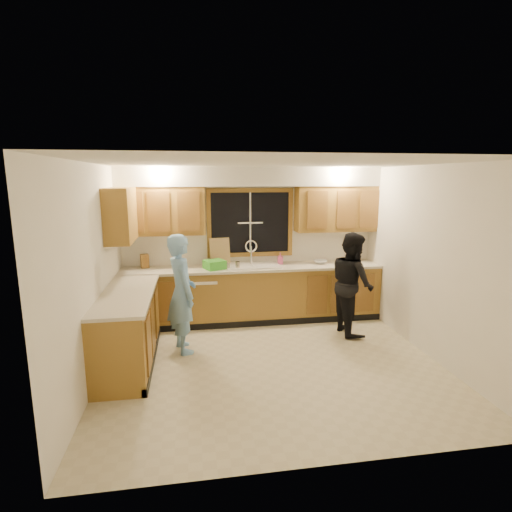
{
  "coord_description": "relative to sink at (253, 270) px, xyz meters",
  "views": [
    {
      "loc": [
        -0.96,
        -4.66,
        2.32
      ],
      "look_at": [
        -0.1,
        0.65,
        1.28
      ],
      "focal_mm": 28.0,
      "sensor_mm": 36.0,
      "label": 1
    }
  ],
  "objects": [
    {
      "name": "floor",
      "position": [
        0.0,
        -1.6,
        -0.86
      ],
      "size": [
        4.2,
        4.2,
        0.0
      ],
      "primitive_type": "plane",
      "color": "beige",
      "rests_on": "ground"
    },
    {
      "name": "ceiling",
      "position": [
        0.0,
        -1.6,
        1.64
      ],
      "size": [
        4.2,
        4.2,
        0.0
      ],
      "primitive_type": "plane",
      "rotation": [
        3.14,
        0.0,
        0.0
      ],
      "color": "white"
    },
    {
      "name": "wall_back",
      "position": [
        0.0,
        0.3,
        0.39
      ],
      "size": [
        4.2,
        0.0,
        4.2
      ],
      "primitive_type": "plane",
      "rotation": [
        1.57,
        0.0,
        0.0
      ],
      "color": "white",
      "rests_on": "ground"
    },
    {
      "name": "wall_left",
      "position": [
        -2.1,
        -1.6,
        0.39
      ],
      "size": [
        0.0,
        3.8,
        3.8
      ],
      "primitive_type": "plane",
      "rotation": [
        1.57,
        0.0,
        1.57
      ],
      "color": "white",
      "rests_on": "ground"
    },
    {
      "name": "wall_right",
      "position": [
        2.1,
        -1.6,
        0.39
      ],
      "size": [
        0.0,
        3.8,
        3.8
      ],
      "primitive_type": "plane",
      "rotation": [
        1.57,
        0.0,
        -1.57
      ],
      "color": "white",
      "rests_on": "ground"
    },
    {
      "name": "base_cabinets_back",
      "position": [
        0.0,
        -0.0,
        -0.42
      ],
      "size": [
        4.2,
        0.6,
        0.88
      ],
      "primitive_type": "cube",
      "color": "olive",
      "rests_on": "ground"
    },
    {
      "name": "base_cabinets_left",
      "position": [
        -1.8,
        -1.25,
        -0.42
      ],
      "size": [
        0.6,
        1.9,
        0.88
      ],
      "primitive_type": "cube",
      "color": "olive",
      "rests_on": "ground"
    },
    {
      "name": "countertop_back",
      "position": [
        0.0,
        -0.02,
        0.04
      ],
      "size": [
        4.2,
        0.63,
        0.04
      ],
      "primitive_type": "cube",
      "color": "beige",
      "rests_on": "base_cabinets_back"
    },
    {
      "name": "countertop_left",
      "position": [
        -1.79,
        -1.25,
        0.04
      ],
      "size": [
        0.63,
        1.9,
        0.04
      ],
      "primitive_type": "cube",
      "color": "beige",
      "rests_on": "base_cabinets_left"
    },
    {
      "name": "upper_cabinets_left",
      "position": [
        -1.43,
        0.13,
        0.96
      ],
      "size": [
        1.35,
        0.33,
        0.75
      ],
      "primitive_type": "cube",
      "color": "olive",
      "rests_on": "wall_back"
    },
    {
      "name": "upper_cabinets_right",
      "position": [
        1.43,
        0.13,
        0.96
      ],
      "size": [
        1.35,
        0.33,
        0.75
      ],
      "primitive_type": "cube",
      "color": "olive",
      "rests_on": "wall_back"
    },
    {
      "name": "upper_cabinets_return",
      "position": [
        -1.94,
        -0.48,
        0.96
      ],
      "size": [
        0.33,
        0.9,
        0.75
      ],
      "primitive_type": "cube",
      "color": "olive",
      "rests_on": "wall_left"
    },
    {
      "name": "soffit",
      "position": [
        0.0,
        0.12,
        1.49
      ],
      "size": [
        4.2,
        0.35,
        0.3
      ],
      "primitive_type": "cube",
      "color": "beige",
      "rests_on": "wall_back"
    },
    {
      "name": "window_frame",
      "position": [
        0.0,
        0.29,
        0.74
      ],
      "size": [
        1.44,
        0.03,
        1.14
      ],
      "color": "black",
      "rests_on": "wall_back"
    },
    {
      "name": "sink",
      "position": [
        0.0,
        0.0,
        0.0
      ],
      "size": [
        0.86,
        0.52,
        0.57
      ],
      "color": "white",
      "rests_on": "countertop_back"
    },
    {
      "name": "dishwasher",
      "position": [
        -0.85,
        -0.01,
        -0.45
      ],
      "size": [
        0.6,
        0.56,
        0.82
      ],
      "primitive_type": "cube",
      "color": "silver",
      "rests_on": "floor"
    },
    {
      "name": "stove",
      "position": [
        -1.8,
        -1.82,
        -0.41
      ],
      "size": [
        0.58,
        0.75,
        0.9
      ],
      "primitive_type": "cube",
      "color": "silver",
      "rests_on": "floor"
    },
    {
      "name": "man",
      "position": [
        -1.12,
        -1.02,
        -0.06
      ],
      "size": [
        0.54,
        0.68,
        1.61
      ],
      "primitive_type": "imported",
      "rotation": [
        0.0,
        0.0,
        1.86
      ],
      "color": "#7AB0E7",
      "rests_on": "floor"
    },
    {
      "name": "woman",
      "position": [
        1.4,
        -0.75,
        -0.09
      ],
      "size": [
        0.61,
        0.77,
        1.55
      ],
      "primitive_type": "imported",
      "rotation": [
        0.0,
        0.0,
        1.61
      ],
      "color": "black",
      "rests_on": "floor"
    },
    {
      "name": "knife_block",
      "position": [
        -1.72,
        0.17,
        0.16
      ],
      "size": [
        0.15,
        0.13,
        0.22
      ],
      "primitive_type": "cube",
      "rotation": [
        0.0,
        0.0,
        0.32
      ],
      "color": "brown",
      "rests_on": "countertop_back"
    },
    {
      "name": "cutting_board",
      "position": [
        -0.52,
        0.22,
        0.28
      ],
      "size": [
        0.35,
        0.16,
        0.44
      ],
      "primitive_type": "cube",
      "rotation": [
        -0.21,
        0.0,
        0.15
      ],
      "color": "tan",
      "rests_on": "countertop_back"
    },
    {
      "name": "dish_crate",
      "position": [
        -0.63,
        -0.09,
        0.12
      ],
      "size": [
        0.38,
        0.37,
        0.14
      ],
      "primitive_type": "cube",
      "rotation": [
        0.0,
        0.0,
        0.4
      ],
      "color": "green",
      "rests_on": "countertop_back"
    },
    {
      "name": "soap_bottle",
      "position": [
        0.48,
        0.11,
        0.15
      ],
      "size": [
        0.1,
        0.1,
        0.19
      ],
      "primitive_type": "imported",
      "rotation": [
        0.0,
        0.0,
        -0.14
      ],
      "color": "#E25694",
      "rests_on": "countertop_back"
    },
    {
      "name": "bowl",
      "position": [
        1.15,
        0.04,
        0.08
      ],
      "size": [
        0.26,
        0.26,
        0.06
      ],
      "primitive_type": "imported",
      "rotation": [
        0.0,
        0.0,
        -0.2
      ],
      "color": "silver",
      "rests_on": "countertop_back"
    },
    {
      "name": "can_left",
      "position": [
        -0.42,
        -0.14,
        0.11
      ],
      "size": [
        0.06,
        0.06,
        0.11
      ],
      "primitive_type": "cylinder",
      "rotation": [
        0.0,
        0.0,
        0.05
      ],
      "color": "tan",
      "rests_on": "countertop_back"
    },
    {
      "name": "can_right",
      "position": [
        -0.27,
        -0.19,
        0.12
      ],
      "size": [
        0.09,
        0.09,
        0.13
      ],
      "primitive_type": "cylinder",
      "rotation": [
        0.0,
        0.0,
        -0.3
      ],
      "color": "tan",
      "rests_on": "countertop_back"
    }
  ]
}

